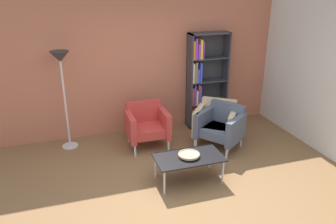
% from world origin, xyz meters
% --- Properties ---
extents(ground_plane, '(8.32, 8.32, 0.00)m').
position_xyz_m(ground_plane, '(0.00, 0.00, 0.00)').
color(ground_plane, brown).
extents(brick_back_panel, '(6.40, 0.12, 2.90)m').
position_xyz_m(brick_back_panel, '(0.00, 2.46, 1.45)').
color(brick_back_panel, '#B2664C').
rests_on(brick_back_panel, ground_plane).
extents(plaster_right_partition, '(0.12, 5.20, 2.90)m').
position_xyz_m(plaster_right_partition, '(2.86, 0.60, 1.45)').
color(plaster_right_partition, silver).
rests_on(plaster_right_partition, ground_plane).
extents(bookshelf_tall, '(0.80, 0.30, 1.90)m').
position_xyz_m(bookshelf_tall, '(1.29, 2.24, 0.92)').
color(bookshelf_tall, '#333338').
rests_on(bookshelf_tall, ground_plane).
extents(coffee_table_low, '(1.00, 0.56, 0.40)m').
position_xyz_m(coffee_table_low, '(0.29, 0.37, 0.37)').
color(coffee_table_low, black).
rests_on(coffee_table_low, ground_plane).
extents(decorative_bowl, '(0.32, 0.32, 0.05)m').
position_xyz_m(decorative_bowl, '(0.29, 0.37, 0.43)').
color(decorative_bowl, tan).
rests_on(decorative_bowl, coffee_table_low).
extents(armchair_spare_guest, '(0.73, 0.67, 0.78)m').
position_xyz_m(armchair_spare_guest, '(-0.01, 1.69, 0.41)').
color(armchair_spare_guest, '#B73833').
rests_on(armchair_spare_guest, ground_plane).
extents(armchair_corner_red, '(0.93, 0.95, 0.78)m').
position_xyz_m(armchair_corner_red, '(1.23, 1.21, 0.41)').
color(armchair_corner_red, '#4C566B').
rests_on(armchair_corner_red, ground_plane).
extents(armchair_by_bookshelf, '(0.95, 0.94, 0.78)m').
position_xyz_m(armchair_by_bookshelf, '(1.23, 1.42, 0.41)').
color(armchair_by_bookshelf, '#C6B289').
rests_on(armchair_by_bookshelf, ground_plane).
extents(floor_lamp_torchiere, '(0.32, 0.32, 1.74)m').
position_xyz_m(floor_lamp_torchiere, '(-1.36, 2.06, 1.45)').
color(floor_lamp_torchiere, silver).
rests_on(floor_lamp_torchiere, ground_plane).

